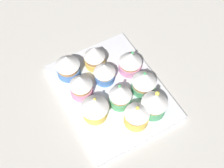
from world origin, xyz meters
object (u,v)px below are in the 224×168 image
cupcake_7 (130,62)px  cupcake_8 (144,81)px  cupcake_5 (119,96)px  cupcake_6 (137,114)px  baking_tray (112,91)px  cupcake_0 (68,65)px  cupcake_4 (105,72)px  cupcake_9 (154,103)px  cupcake_1 (81,85)px  cupcake_2 (95,107)px  cupcake_3 (95,56)px

cupcake_7 → cupcake_8: size_ratio=0.99×
cupcake_5 → cupcake_6: (6.30, 1.08, -0.22)cm
baking_tray → cupcake_7: bearing=114.7°
cupcake_0 → cupcake_4: size_ratio=1.12×
cupcake_4 → cupcake_0: bearing=-130.0°
cupcake_4 → cupcake_5: cupcake_5 is taller
cupcake_7 → cupcake_9: bearing=-6.4°
cupcake_0 → cupcake_6: bearing=21.7°
cupcake_1 → cupcake_5: (7.25, 6.83, -0.04)cm
cupcake_5 → cupcake_7: (-7.59, 7.74, -0.22)cm
cupcake_2 → cupcake_6: 10.10cm
cupcake_1 → cupcake_6: cupcake_1 is taller
cupcake_3 → cupcake_7: size_ratio=1.04×
cupcake_3 → cupcake_7: bearing=50.0°
cupcake_0 → cupcake_1: size_ratio=0.99×
cupcake_3 → cupcake_6: cupcake_3 is taller
cupcake_4 → baking_tray: bearing=-1.1°
cupcake_3 → cupcake_0: bearing=-95.5°
cupcake_5 → cupcake_9: bearing=46.5°
cupcake_3 → cupcake_8: 14.80cm
cupcake_0 → cupcake_2: bearing=1.8°
cupcake_5 → cupcake_7: 10.84cm
cupcake_8 → cupcake_6: bearing=-43.0°
cupcake_0 → cupcake_7: size_ratio=1.03×
baking_tray → cupcake_7: cupcake_7 is taller
cupcake_8 → cupcake_5: bearing=-85.6°
cupcake_8 → cupcake_9: 6.63cm
baking_tray → cupcake_4: size_ratio=4.86×
cupcake_4 → cupcake_8: size_ratio=0.91×
cupcake_5 → cupcake_6: bearing=9.7°
cupcake_4 → cupcake_6: cupcake_6 is taller
baking_tray → cupcake_8: 9.05cm
cupcake_6 → cupcake_1: bearing=-149.7°
cupcake_9 → cupcake_2: bearing=-115.0°
cupcake_4 → cupcake_2: bearing=-41.6°
cupcake_6 → cupcake_7: (-13.89, 6.66, 0.00)cm
cupcake_1 → cupcake_2: (7.14, 0.12, 0.23)cm
cupcake_6 → cupcake_8: bearing=137.0°
cupcake_6 → baking_tray: bearing=-175.6°
cupcake_5 → baking_tray: bearing=176.2°
baking_tray → cupcake_1: bearing=-113.5°
cupcake_1 → cupcake_4: size_ratio=1.14×
cupcake_1 → cupcake_8: cupcake_1 is taller
cupcake_0 → cupcake_5: bearing=26.5°
cupcake_4 → cupcake_8: (7.47, 7.15, 0.11)cm
cupcake_4 → cupcake_5: bearing=-2.5°
cupcake_7 → cupcake_8: (7.00, -0.24, 0.04)cm
cupcake_5 → cupcake_6: 6.40cm
baking_tray → cupcake_3: cupcake_3 is taller
cupcake_6 → cupcake_8: same height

